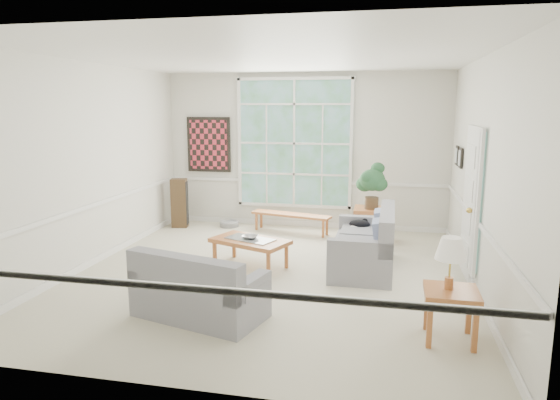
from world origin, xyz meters
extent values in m
cube|color=beige|center=(0.00, 0.00, -0.01)|extent=(5.50, 6.00, 0.01)
cube|color=white|center=(0.00, 0.00, 3.00)|extent=(5.50, 6.00, 0.02)
cube|color=silver|center=(0.00, 3.00, 1.50)|extent=(5.50, 0.02, 3.00)
cube|color=silver|center=(0.00, -3.00, 1.50)|extent=(5.50, 0.02, 3.00)
cube|color=silver|center=(-2.75, 0.00, 1.50)|extent=(0.02, 6.00, 3.00)
cube|color=silver|center=(2.75, 0.00, 1.50)|extent=(0.02, 6.00, 3.00)
cube|color=white|center=(-0.20, 2.96, 1.65)|extent=(2.30, 0.08, 2.40)
cube|color=white|center=(2.71, 0.60, 1.05)|extent=(0.08, 0.90, 2.10)
cube|color=white|center=(2.71, -0.03, 1.15)|extent=(0.08, 0.26, 1.90)
cube|color=maroon|center=(-1.95, 2.95, 1.60)|extent=(0.90, 0.06, 1.10)
cube|color=black|center=(2.71, 1.75, 1.55)|extent=(0.04, 0.26, 0.32)
cube|color=black|center=(2.71, 2.15, 1.55)|extent=(0.04, 0.26, 0.32)
cube|color=gray|center=(1.27, 0.55, 0.45)|extent=(0.89, 1.68, 0.90)
cube|color=gray|center=(-0.46, -1.55, 0.39)|extent=(1.59, 1.10, 0.78)
cube|color=#AC6030|center=(-0.38, 0.30, 0.21)|extent=(1.27, 0.98, 0.42)
imported|color=gray|center=(-0.38, 0.31, 0.46)|extent=(0.33, 0.33, 0.07)
cube|color=#AC6030|center=(-0.16, 2.44, 0.18)|extent=(1.57, 0.64, 0.36)
cube|color=#AC6030|center=(1.34, 2.15, 0.30)|extent=(0.60, 0.60, 0.59)
cube|color=#AC6030|center=(2.25, -1.59, 0.27)|extent=(0.54, 0.54, 0.54)
cylinder|color=gray|center=(-1.45, 2.65, 0.06)|extent=(0.47, 0.47, 0.12)
cube|color=#44301C|center=(-2.40, 2.43, 0.48)|extent=(0.34, 0.29, 0.96)
ellipsoid|color=black|center=(1.19, 1.14, 0.54)|extent=(0.34, 0.24, 0.16)
camera|label=1|loc=(1.54, -6.61, 2.36)|focal=32.00mm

